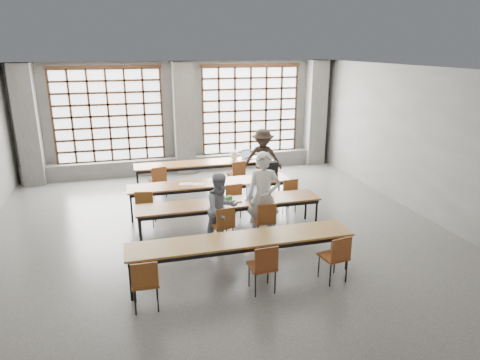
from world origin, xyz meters
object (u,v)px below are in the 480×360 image
chair_near_left (145,280)px  chair_front_left (223,222)px  chair_back_right (263,170)px  chair_near_mid (264,264)px  desk_row_c (230,204)px  laptop_front (254,195)px  desk_row_a (205,164)px  laptop_back (248,156)px  desk_row_d (242,242)px  mouse (272,197)px  plastic_bag (234,155)px  green_box (227,199)px  chair_mid_centre (232,197)px  student_male (263,197)px  chair_near_right (336,254)px  chair_back_mid (237,172)px  desk_row_b (210,185)px  chair_back_left (158,178)px  red_pouch (145,279)px  phone (239,202)px  student_female (221,209)px  student_back (263,158)px  chair_mid_right (288,191)px  backpack (271,169)px  chair_mid_left (145,204)px  chair_front_right (265,218)px

chair_near_left → chair_front_left: bearing=48.1°
chair_back_right → chair_near_mid: size_ratio=1.00×
desk_row_c → laptop_front: size_ratio=8.98×
desk_row_a → laptop_back: size_ratio=8.89×
desk_row_d → mouse: mouse is taller
mouse → plastic_bag: 3.45m
laptop_front → plastic_bag: 3.35m
green_box → chair_near_left: bearing=-126.5°
laptop_front → plastic_bag: plastic_bag is taller
chair_mid_centre → student_male: size_ratio=0.46×
chair_near_left → chair_near_right: bearing=0.0°
mouse → chair_back_right: bearing=75.4°
chair_back_mid → laptop_front: laptop_front is taller
desk_row_b → chair_back_left: size_ratio=4.55×
mouse → chair_near_right: bearing=-82.5°
laptop_back → plastic_bag: (-0.43, -0.06, 0.08)m
green_box → red_pouch: (-1.89, -2.48, -0.28)m
phone → plastic_bag: (0.80, 3.53, 0.14)m
laptop_front → plastic_bag: (0.41, 3.32, 0.08)m
plastic_bag → laptop_back: bearing=7.4°
chair_near_left → phone: (2.12, 2.38, 0.20)m
student_male → student_female: size_ratio=1.24×
desk_row_c → student_back: bearing=59.7°
phone → student_female: bearing=-140.2°
desk_row_d → student_female: student_female is taller
chair_near_mid → chair_near_right: bearing=0.0°
chair_back_left → phone: 3.22m
chair_front_left → chair_back_left: bearing=106.8°
mouse → phone: size_ratio=0.75×
chair_mid_right → backpack: size_ratio=2.20×
chair_back_mid → chair_near_right: same height
chair_back_left → chair_back_mid: same height
chair_mid_left → phone: size_ratio=6.77×
chair_mid_right → backpack: 0.81m
chair_back_left → chair_front_left: same height
desk_row_a → chair_front_right: bearing=-82.7°
desk_row_c → red_pouch: 3.09m
desk_row_a → chair_mid_centre: chair_mid_centre is taller
student_back → plastic_bag: 0.89m
chair_near_left → student_male: size_ratio=0.46×
chair_front_left → mouse: size_ratio=8.98×
chair_near_mid → student_back: 5.63m
chair_back_right → student_back: student_back is taller
laptop_front → mouse: (0.38, -0.13, -0.04)m
chair_mid_right → red_pouch: size_ratio=4.40×
desk_row_b → chair_front_left: chair_front_left is taller
student_back → laptop_front: 2.99m
phone → backpack: size_ratio=0.33×
desk_row_a → laptop_back: (1.33, 0.11, 0.13)m
desk_row_c → chair_back_right: (1.67, 2.75, -0.13)m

